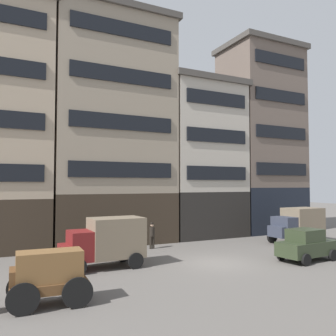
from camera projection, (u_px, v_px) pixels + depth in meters
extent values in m
plane|color=#605B56|center=(217.00, 263.00, 19.61)|extent=(120.00, 120.00, 0.00)
cube|color=#33281E|center=(111.00, 217.00, 27.02)|extent=(9.05, 5.40, 3.76)
cube|color=gray|center=(112.00, 106.00, 27.43)|extent=(9.05, 5.40, 13.58)
cube|color=#47423D|center=(112.00, 19.00, 27.77)|extent=(9.55, 5.90, 0.50)
cube|color=black|center=(123.00, 170.00, 24.72)|extent=(7.60, 0.12, 1.10)
cube|color=black|center=(123.00, 122.00, 24.88)|extent=(7.60, 0.12, 1.10)
cube|color=black|center=(123.00, 75.00, 25.04)|extent=(7.60, 0.12, 1.10)
cube|color=black|center=(124.00, 29.00, 25.21)|extent=(7.60, 0.12, 1.10)
cube|color=black|center=(200.00, 213.00, 30.57)|extent=(6.71, 5.40, 3.80)
cube|color=#B7AD9E|center=(199.00, 140.00, 30.88)|extent=(6.71, 5.40, 9.15)
cube|color=#47423D|center=(199.00, 86.00, 31.11)|extent=(7.21, 5.90, 0.50)
cube|color=black|center=(217.00, 173.00, 28.26)|extent=(5.64, 0.12, 1.10)
cube|color=black|center=(217.00, 136.00, 28.41)|extent=(5.64, 0.12, 1.10)
cube|color=black|center=(217.00, 99.00, 28.55)|extent=(5.64, 0.12, 1.10)
cube|color=black|center=(262.00, 209.00, 33.66)|extent=(6.94, 5.40, 4.14)
cube|color=#66564C|center=(261.00, 119.00, 34.07)|extent=(6.94, 5.40, 13.26)
cube|color=#47423D|center=(260.00, 50.00, 34.40)|extent=(7.44, 5.90, 0.50)
cube|color=black|center=(282.00, 169.00, 31.36)|extent=(5.83, 0.12, 1.10)
cube|color=black|center=(282.00, 132.00, 31.52)|extent=(5.83, 0.12, 1.10)
cube|color=black|center=(281.00, 96.00, 31.68)|extent=(5.83, 0.12, 1.10)
cube|color=black|center=(281.00, 60.00, 31.84)|extent=(5.83, 0.12, 1.10)
cube|color=brown|center=(49.00, 286.00, 12.72)|extent=(2.75, 1.41, 0.36)
cube|color=brown|center=(50.00, 266.00, 12.75)|extent=(2.34, 1.20, 1.10)
cube|color=brown|center=(15.00, 276.00, 12.28)|extent=(0.44, 1.06, 0.50)
cylinder|color=black|center=(23.00, 300.00, 11.70)|extent=(1.10, 0.12, 1.10)
cylinder|color=black|center=(22.00, 288.00, 13.00)|extent=(1.10, 0.12, 1.10)
cylinder|color=black|center=(78.00, 293.00, 12.43)|extent=(1.10, 0.12, 1.10)
cylinder|color=black|center=(72.00, 283.00, 13.72)|extent=(1.10, 0.12, 1.10)
cube|color=maroon|center=(83.00, 245.00, 18.00)|extent=(1.44, 1.73, 1.50)
cube|color=maroon|center=(69.00, 253.00, 17.67)|extent=(0.93, 1.46, 0.80)
cube|color=#756651|center=(116.00, 237.00, 18.85)|extent=(2.84, 1.96, 2.10)
cube|color=silver|center=(74.00, 241.00, 17.81)|extent=(0.22, 1.36, 0.64)
cylinder|color=black|center=(78.00, 267.00, 16.91)|extent=(0.84, 0.24, 0.84)
cylinder|color=black|center=(70.00, 259.00, 18.60)|extent=(0.84, 0.24, 0.84)
cylinder|color=black|center=(136.00, 261.00, 18.30)|extent=(0.84, 0.24, 0.84)
cylinder|color=black|center=(123.00, 254.00, 19.98)|extent=(0.84, 0.24, 0.84)
cube|color=#333847|center=(286.00, 227.00, 25.90)|extent=(1.45, 1.74, 1.50)
cube|color=#333847|center=(279.00, 232.00, 25.56)|extent=(0.94, 1.47, 0.80)
cube|color=#756651|center=(303.00, 222.00, 26.76)|extent=(2.86, 1.98, 2.10)
cube|color=silver|center=(281.00, 224.00, 25.70)|extent=(0.23, 1.37, 0.64)
cylinder|color=black|center=(292.00, 241.00, 24.81)|extent=(0.85, 0.25, 0.84)
cylinder|color=black|center=(272.00, 237.00, 26.49)|extent=(0.85, 0.25, 0.84)
cylinder|color=black|center=(320.00, 238.00, 26.22)|extent=(0.85, 0.25, 0.84)
cylinder|color=black|center=(300.00, 235.00, 27.89)|extent=(0.85, 0.25, 0.84)
cube|color=#2D3823|center=(307.00, 248.00, 20.27)|extent=(3.83, 1.93, 0.80)
cube|color=#2D3823|center=(305.00, 235.00, 20.23)|extent=(1.92, 1.60, 0.70)
cube|color=silver|center=(314.00, 236.00, 20.66)|extent=(0.45, 1.34, 0.56)
cylinder|color=black|center=(308.00, 251.00, 21.59)|extent=(0.67, 0.24, 0.66)
cylinder|color=black|center=(333.00, 255.00, 20.16)|extent=(0.67, 0.24, 0.66)
cylinder|color=black|center=(281.00, 255.00, 20.34)|extent=(0.67, 0.24, 0.66)
cylinder|color=black|center=(306.00, 260.00, 18.91)|extent=(0.67, 0.24, 0.66)
cylinder|color=black|center=(151.00, 243.00, 23.97)|extent=(0.16, 0.16, 0.85)
cylinder|color=black|center=(153.00, 242.00, 24.06)|extent=(0.16, 0.16, 0.85)
cylinder|color=black|center=(152.00, 232.00, 24.05)|extent=(0.49, 0.49, 0.62)
sphere|color=tan|center=(152.00, 225.00, 24.07)|extent=(0.22, 0.22, 0.22)
cylinder|color=black|center=(152.00, 224.00, 24.08)|extent=(0.28, 0.28, 0.02)
cylinder|color=black|center=(152.00, 223.00, 24.08)|extent=(0.18, 0.18, 0.09)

